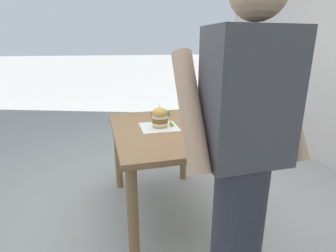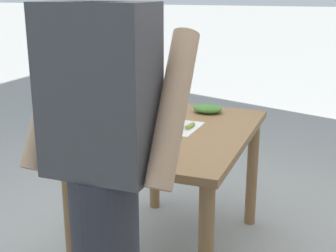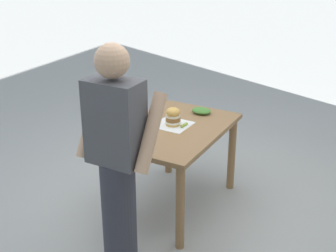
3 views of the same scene
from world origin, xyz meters
The scene contains 7 objects.
ground_plane centered at (0.00, 0.00, 0.00)m, with size 80.00×80.00×0.00m, color #9E9E99.
patio_table centered at (0.00, 0.00, 0.64)m, with size 0.80×1.18×0.76m.
serving_paper centered at (0.03, -0.05, 0.76)m, with size 0.30×0.30×0.00m, color white.
sandwich centered at (0.03, -0.04, 0.84)m, with size 0.13×0.13×0.19m.
pickle_spear centered at (-0.07, -0.06, 0.78)m, with size 0.02×0.02×0.08m, color #8EA83D.
side_salad centered at (-0.07, -0.42, 0.79)m, with size 0.18×0.14×0.05m, color #477F33.
diner_across_table centered at (-0.10, 0.98, 0.88)m, with size 0.55×0.35×1.69m.
Camera 1 is at (0.49, 1.91, 1.39)m, focal length 28.00 mm.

